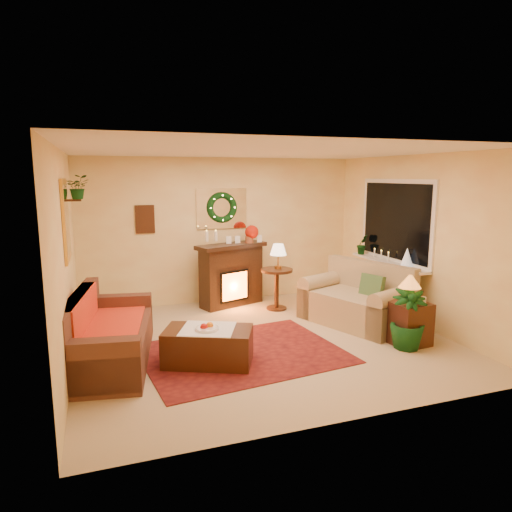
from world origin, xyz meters
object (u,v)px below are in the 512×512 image
object	(u,v)px
sofa	(110,328)
loveseat	(355,297)
fireplace	(231,275)
end_table_square	(408,325)
side_table_round	(277,291)
coffee_table	(208,347)

from	to	relation	value
sofa	loveseat	size ratio (longest dim) A/B	1.25
sofa	fireplace	bearing A→B (deg)	52.33
loveseat	end_table_square	xyz separation A→B (m)	(0.23, -1.01, -0.15)
fireplace	loveseat	xyz separation A→B (m)	(1.53, -1.63, -0.13)
loveseat	end_table_square	bearing A→B (deg)	-98.65
sofa	loveseat	world-z (taller)	loveseat
fireplace	end_table_square	distance (m)	3.18
side_table_round	end_table_square	world-z (taller)	side_table_round
sofa	coffee_table	xyz separation A→B (m)	(1.12, -0.46, -0.22)
loveseat	coffee_table	distance (m)	2.65
sofa	fireplace	xyz separation A→B (m)	(2.11, 1.94, 0.12)
fireplace	loveseat	distance (m)	2.24
side_table_round	loveseat	bearing A→B (deg)	-52.33
coffee_table	sofa	bearing A→B (deg)	-178.38
sofa	coffee_table	bearing A→B (deg)	-12.61
sofa	end_table_square	xyz separation A→B (m)	(3.87, -0.69, -0.16)
coffee_table	fireplace	bearing A→B (deg)	91.51
coffee_table	side_table_round	bearing A→B (deg)	72.84
loveseat	sofa	bearing A→B (deg)	163.71
end_table_square	side_table_round	bearing A→B (deg)	117.13
sofa	loveseat	xyz separation A→B (m)	(3.64, 0.32, -0.01)
fireplace	end_table_square	world-z (taller)	fireplace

